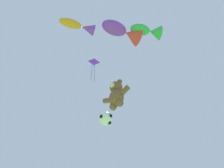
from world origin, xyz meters
TOP-DOWN VIEW (x-y plane):
  - teddy_bear_kite at (-1.15, 7.45)m, footprint 1.93×0.85m
  - soccer_ball_kite at (-1.65, 7.19)m, footprint 0.78×0.78m
  - fish_kite_emerald at (1.78, 6.84)m, footprint 1.66×1.85m
  - fish_kite_violet at (0.84, 5.80)m, footprint 1.74×2.40m
  - fish_kite_tangerine at (-0.62, 3.87)m, footprint 1.42×1.96m
  - diamond_kite at (-3.01, 7.26)m, footprint 0.55×0.69m

SIDE VIEW (x-z plane):
  - soccer_ball_kite at x=-1.65m, z-range 8.52..9.24m
  - teddy_bear_kite at x=-1.15m, z-range 9.47..11.43m
  - fish_kite_tangerine at x=-0.62m, z-range 12.33..12.96m
  - fish_kite_violet at x=0.84m, z-range 12.32..13.36m
  - fish_kite_emerald at x=1.78m, z-range 12.72..13.56m
  - diamond_kite at x=-3.01m, z-range 13.06..15.58m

